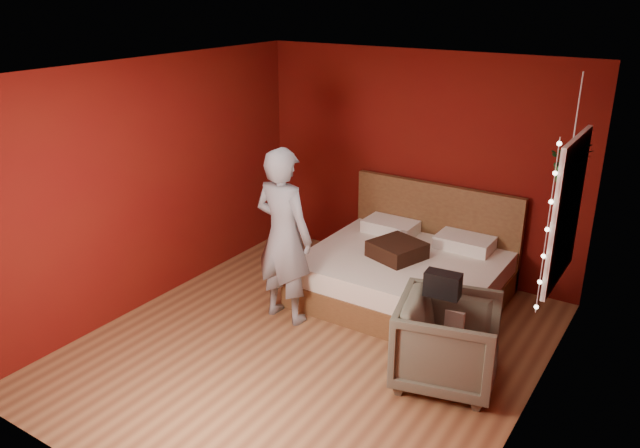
# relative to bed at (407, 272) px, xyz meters

# --- Properties ---
(floor) EXTENTS (4.50, 4.50, 0.00)m
(floor) POSITION_rel_bed_xyz_m (-0.32, -1.43, -0.29)
(floor) COLOR brown
(floor) RESTS_ON ground
(room_walls) EXTENTS (4.04, 4.54, 2.62)m
(room_walls) POSITION_rel_bed_xyz_m (-0.32, -1.43, 1.39)
(room_walls) COLOR #571009
(room_walls) RESTS_ON ground
(window) EXTENTS (0.05, 0.97, 1.27)m
(window) POSITION_rel_bed_xyz_m (1.65, -0.53, 1.21)
(window) COLOR white
(window) RESTS_ON room_walls
(fairy_lights) EXTENTS (0.04, 0.04, 1.45)m
(fairy_lights) POSITION_rel_bed_xyz_m (1.62, -1.05, 1.21)
(fairy_lights) COLOR silver
(fairy_lights) RESTS_ON room_walls
(bed) EXTENTS (2.04, 1.73, 1.12)m
(bed) POSITION_rel_bed_xyz_m (0.00, 0.00, 0.00)
(bed) COLOR brown
(bed) RESTS_ON ground
(person) EXTENTS (0.69, 0.48, 1.82)m
(person) POSITION_rel_bed_xyz_m (-0.86, -1.11, 0.62)
(person) COLOR slate
(person) RESTS_ON ground
(armchair) EXTENTS (1.03, 1.02, 0.78)m
(armchair) POSITION_rel_bed_xyz_m (0.98, -1.26, 0.10)
(armchair) COLOR #575745
(armchair) RESTS_ON ground
(handbag) EXTENTS (0.32, 0.18, 0.22)m
(handbag) POSITION_rel_bed_xyz_m (0.88, -1.21, 0.60)
(handbag) COLOR black
(handbag) RESTS_ON armchair
(throw_pillow) EXTENTS (0.63, 0.63, 0.18)m
(throw_pillow) POSITION_rel_bed_xyz_m (-0.07, -0.14, 0.31)
(throw_pillow) COLOR black
(throw_pillow) RESTS_ON bed
(hanging_plant) EXTENTS (0.43, 0.40, 0.95)m
(hanging_plant) POSITION_rel_bed_xyz_m (1.56, -0.23, 1.55)
(hanging_plant) COLOR silver
(hanging_plant) RESTS_ON room_walls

